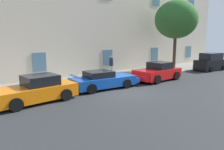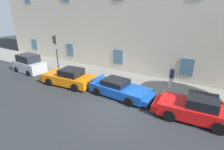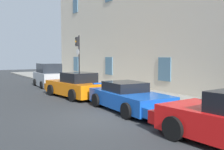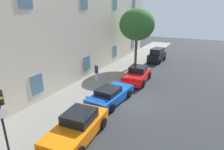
# 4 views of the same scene
# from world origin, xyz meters

# --- Properties ---
(ground_plane) EXTENTS (80.00, 80.00, 0.00)m
(ground_plane) POSITION_xyz_m (0.00, 0.00, 0.00)
(ground_plane) COLOR #2B2D30
(sidewalk) EXTENTS (60.00, 4.17, 0.14)m
(sidewalk) POSITION_xyz_m (0.00, 4.47, 0.07)
(sidewalk) COLOR gray
(sidewalk) RESTS_ON ground
(building_facade) EXTENTS (42.00, 5.45, 13.43)m
(building_facade) POSITION_xyz_m (0.00, 9.04, 6.73)
(building_facade) COLOR beige
(building_facade) RESTS_ON ground
(sportscar_red_lead) EXTENTS (4.97, 2.50, 1.47)m
(sportscar_red_lead) POSITION_xyz_m (-5.57, 1.32, 0.63)
(sportscar_red_lead) COLOR orange
(sportscar_red_lead) RESTS_ON ground
(sportscar_yellow_flank) EXTENTS (4.99, 2.36, 1.25)m
(sportscar_yellow_flank) POSITION_xyz_m (-0.42, 1.68, 0.57)
(sportscar_yellow_flank) COLOR #144CB2
(sportscar_yellow_flank) RESTS_ON ground
(sportscar_white_middle) EXTENTS (4.59, 2.43, 1.50)m
(sportscar_white_middle) POSITION_xyz_m (4.59, 1.36, 0.65)
(sportscar_white_middle) COLOR red
(sportscar_white_middle) RESTS_ON ground
(hatchback_parked) EXTENTS (3.74, 2.06, 1.85)m
(hatchback_parked) POSITION_xyz_m (-11.40, 1.70, 0.82)
(hatchback_parked) COLOR #B2B7BC
(hatchback_parked) RESTS_ON ground
(traffic_light) EXTENTS (0.44, 0.36, 3.78)m
(traffic_light) POSITION_xyz_m (-8.43, 2.89, 2.72)
(traffic_light) COLOR black
(traffic_light) RESTS_ON sidewalk
(pedestrian_admiring) EXTENTS (0.47, 0.47, 1.78)m
(pedestrian_admiring) POSITION_xyz_m (2.51, 4.87, 1.05)
(pedestrian_admiring) COLOR silver
(pedestrian_admiring) RESTS_ON sidewalk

